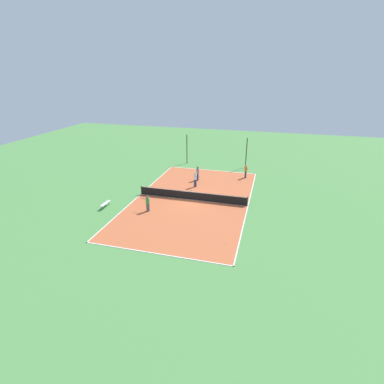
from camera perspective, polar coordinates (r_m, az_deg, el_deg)
ground_plane at (r=31.66m, az=0.00°, el=-1.51°), size 80.00×80.00×0.00m
court_surface at (r=31.65m, az=0.00°, el=-1.49°), size 11.84×20.78×0.02m
tennis_net at (r=31.45m, az=0.00°, el=-0.65°), size 11.64×0.10×0.97m
bench at (r=31.06m, az=-16.17°, el=-2.16°), size 0.36×1.54×0.45m
player_center_orange at (r=38.35m, az=10.21°, el=4.11°), size 0.51×0.98×1.74m
player_near_white at (r=34.75m, az=0.63°, el=2.62°), size 0.94×0.83×1.81m
player_far_green at (r=29.10m, az=-8.45°, el=-2.00°), size 0.99×0.55×1.58m
player_baseline_gray at (r=36.88m, az=1.10°, el=3.78°), size 0.42×0.42×1.79m
tennis_ball_right_alley at (r=24.81m, az=-13.85°, el=-9.30°), size 0.07×0.07×0.07m
tennis_ball_left_sideline at (r=37.66m, az=-4.28°, el=2.50°), size 0.07×0.07×0.07m
tennis_ball_far_baseline at (r=24.11m, az=6.50°, el=-9.74°), size 0.07×0.07×0.07m
fence_post_back_left at (r=43.71m, az=-0.98°, el=8.17°), size 0.12×0.12×4.19m
fence_post_back_right at (r=42.19m, az=10.31°, el=7.29°), size 0.12×0.12×4.19m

